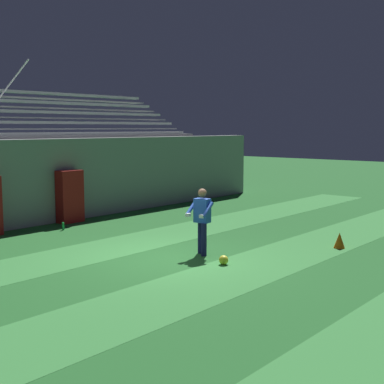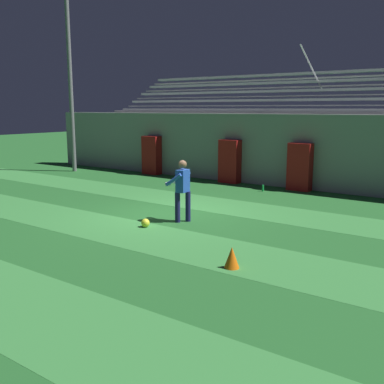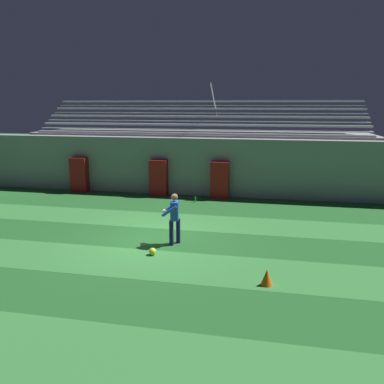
# 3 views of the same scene
# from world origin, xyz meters

# --- Properties ---
(ground_plane) EXTENTS (80.00, 80.00, 0.00)m
(ground_plane) POSITION_xyz_m (0.00, 0.00, 0.00)
(ground_plane) COLOR #236028
(turf_stripe_mid) EXTENTS (28.00, 2.00, 0.01)m
(turf_stripe_mid) POSITION_xyz_m (0.00, -2.00, 0.00)
(turf_stripe_mid) COLOR #38843D
(turf_stripe_mid) RESTS_ON ground
(turf_stripe_far) EXTENTS (28.00, 2.00, 0.01)m
(turf_stripe_far) POSITION_xyz_m (0.00, 1.99, 0.00)
(turf_stripe_far) COLOR #38843D
(turf_stripe_far) RESTS_ON ground
(back_wall) EXTENTS (24.00, 0.60, 2.80)m
(back_wall) POSITION_xyz_m (0.00, 6.50, 1.40)
(back_wall) COLOR gray
(back_wall) RESTS_ON ground
(padding_pillar_gate_left) EXTENTS (0.86, 0.44, 1.75)m
(padding_pillar_gate_left) POSITION_xyz_m (-1.51, 5.95, 0.88)
(padding_pillar_gate_left) COLOR maroon
(padding_pillar_gate_left) RESTS_ON ground
(padding_pillar_gate_right) EXTENTS (0.86, 0.44, 1.75)m
(padding_pillar_gate_right) POSITION_xyz_m (1.51, 5.95, 0.88)
(padding_pillar_gate_right) COLOR maroon
(padding_pillar_gate_right) RESTS_ON ground
(padding_pillar_far_left) EXTENTS (0.86, 0.44, 1.75)m
(padding_pillar_far_left) POSITION_xyz_m (-5.71, 5.95, 0.88)
(padding_pillar_far_left) COLOR maroon
(padding_pillar_far_left) RESTS_ON ground
(bleacher_stand) EXTENTS (18.00, 4.05, 5.43)m
(bleacher_stand) POSITION_xyz_m (0.00, 8.84, 1.50)
(bleacher_stand) COLOR gray
(bleacher_stand) RESTS_ON ground
(floodlight_pole) EXTENTS (0.90, 0.36, 9.00)m
(floodlight_pole) POSITION_xyz_m (-9.40, 4.49, 5.60)
(floodlight_pole) COLOR slate
(floodlight_pole) RESTS_ON ground
(goalkeeper) EXTENTS (0.59, 0.63, 1.67)m
(goalkeeper) POSITION_xyz_m (0.80, -0.36, 0.95)
(goalkeeper) COLOR #19194C
(goalkeeper) RESTS_ON ground
(soccer_ball) EXTENTS (0.22, 0.22, 0.22)m
(soccer_ball) POSITION_xyz_m (0.37, -1.37, 0.11)
(soccer_ball) COLOR yellow
(soccer_ball) RESTS_ON ground
(traffic_cone) EXTENTS (0.30, 0.30, 0.42)m
(traffic_cone) POSITION_xyz_m (3.72, -2.67, 0.21)
(traffic_cone) COLOR orange
(traffic_cone) RESTS_ON ground
(water_bottle) EXTENTS (0.07, 0.07, 0.24)m
(water_bottle) POSITION_xyz_m (0.51, 4.98, 0.12)
(water_bottle) COLOR green
(water_bottle) RESTS_ON ground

